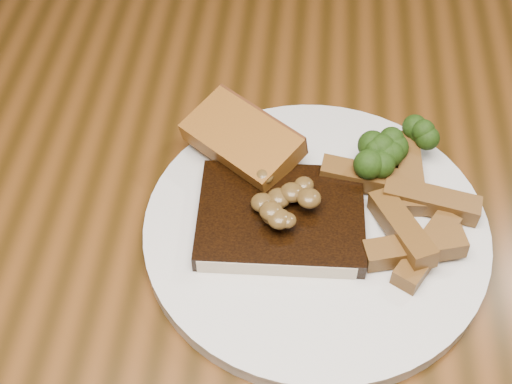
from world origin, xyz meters
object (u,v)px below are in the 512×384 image
(garlic_bread, at_px, (242,154))
(chair_far, at_px, (327,27))
(steak, at_px, (281,218))
(potato_wedges, at_px, (411,210))
(dining_table, at_px, (266,275))
(plate, at_px, (316,231))

(garlic_bread, bearing_deg, chair_far, 118.66)
(chair_far, xyz_separation_m, steak, (-0.04, -0.65, 0.28))
(steak, relative_size, potato_wedges, 1.31)
(chair_far, bearing_deg, steak, 100.78)
(dining_table, height_order, chair_far, chair_far)
(steak, bearing_deg, chair_far, 83.99)
(steak, relative_size, garlic_bread, 1.36)
(plate, bearing_deg, steak, -177.59)
(steak, distance_m, garlic_bread, 0.09)
(potato_wedges, bearing_deg, garlic_bread, 161.27)
(chair_far, bearing_deg, dining_table, 99.49)
(steak, distance_m, potato_wedges, 0.12)
(dining_table, bearing_deg, steak, -46.02)
(chair_far, distance_m, garlic_bread, 0.64)
(chair_far, height_order, plate, chair_far)
(plate, relative_size, potato_wedges, 2.77)
(garlic_bread, relative_size, potato_wedges, 0.96)
(steak, height_order, potato_wedges, potato_wedges)
(plate, bearing_deg, garlic_bread, 135.86)
(chair_far, relative_size, steak, 6.07)
(chair_far, height_order, potato_wedges, chair_far)
(chair_far, distance_m, potato_wedges, 0.69)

